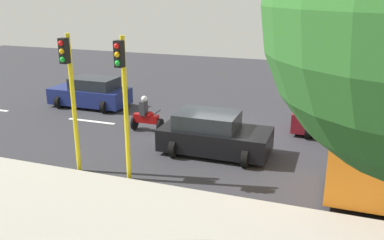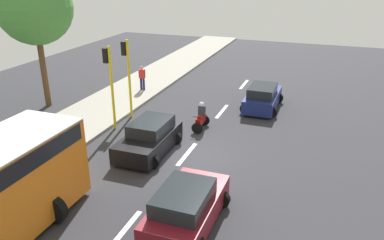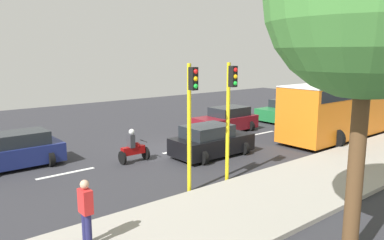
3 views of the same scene
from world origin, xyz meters
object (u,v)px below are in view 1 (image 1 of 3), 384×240
object	(u,v)px
car_maroon	(346,119)
traffic_light_corner	(123,90)
car_black	(213,135)
traffic_light_midblock	(70,85)
motorcycle	(146,116)
car_dark_blue	(91,93)

from	to	relation	value
car_maroon	traffic_light_corner	bearing A→B (deg)	-43.85
car_black	traffic_light_midblock	world-z (taller)	traffic_light_midblock
car_maroon	traffic_light_corner	size ratio (longest dim) A/B	0.90
motorcycle	traffic_light_corner	bearing A→B (deg)	18.56
car_black	motorcycle	bearing A→B (deg)	-112.77
car_black	traffic_light_corner	distance (m)	4.24
motorcycle	traffic_light_corner	size ratio (longest dim) A/B	0.34
car_maroon	motorcycle	world-z (taller)	motorcycle
car_maroon	motorcycle	distance (m)	8.24
car_black	motorcycle	xyz separation A→B (m)	(-1.42, -3.39, -0.07)
traffic_light_corner	traffic_light_midblock	distance (m)	1.86
car_maroon	traffic_light_midblock	size ratio (longest dim) A/B	0.90
car_black	traffic_light_corner	bearing A→B (deg)	-31.24
car_dark_blue	motorcycle	xyz separation A→B (m)	(2.51, 4.33, -0.07)
car_black	car_dark_blue	world-z (taller)	same
car_dark_blue	traffic_light_midblock	size ratio (longest dim) A/B	0.88
traffic_light_midblock	car_dark_blue	bearing A→B (deg)	-150.42
car_black	motorcycle	world-z (taller)	motorcycle
car_maroon	car_dark_blue	distance (m)	12.28
car_dark_blue	traffic_light_corner	size ratio (longest dim) A/B	0.88
car_dark_blue	traffic_light_corner	bearing A→B (deg)	39.77
motorcycle	traffic_light_midblock	xyz separation A→B (m)	(4.51, -0.34, 2.29)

